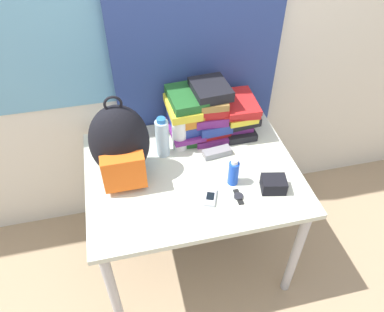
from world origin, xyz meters
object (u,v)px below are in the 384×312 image
object	(u,v)px
book_stack_right	(237,114)
sports_bottle	(180,131)
camera_pouch	(274,184)
cell_phone	(210,197)
book_stack_center	(210,111)
book_stack_left	(185,116)
water_bottle	(162,138)
backpack	(120,145)
wristwatch	(239,197)
sunscreen_bottle	(233,172)
sunglasses_case	(217,152)

from	to	relation	value
book_stack_right	sports_bottle	xyz separation A→B (m)	(-0.34, -0.08, 0.01)
sports_bottle	camera_pouch	xyz separation A→B (m)	(0.38, -0.41, -0.08)
cell_phone	camera_pouch	world-z (taller)	camera_pouch
book_stack_center	sports_bottle	distance (m)	0.21
book_stack_left	sports_bottle	size ratio (longest dim) A/B	1.14
book_stack_center	water_bottle	xyz separation A→B (m)	(-0.28, -0.11, -0.04)
book_stack_center	backpack	bearing A→B (deg)	-156.72
water_bottle	wristwatch	xyz separation A→B (m)	(0.30, -0.39, -0.11)
book_stack_left	camera_pouch	world-z (taller)	book_stack_left
wristwatch	camera_pouch	bearing A→B (deg)	3.76
backpack	book_stack_center	distance (m)	0.55
book_stack_left	water_bottle	bearing A→B (deg)	-142.76
camera_pouch	wristwatch	bearing A→B (deg)	-176.24
sports_bottle	cell_phone	world-z (taller)	sports_bottle
wristwatch	book_stack_left	bearing A→B (deg)	106.64
sunscreen_bottle	cell_phone	world-z (taller)	sunscreen_bottle
backpack	book_stack_center	bearing A→B (deg)	23.28
cell_phone	sports_bottle	bearing A→B (deg)	99.44
sports_bottle	wristwatch	size ratio (longest dim) A/B	2.50
backpack	book_stack_center	xyz separation A→B (m)	(0.50, 0.22, -0.04)
sports_bottle	camera_pouch	bearing A→B (deg)	-47.13
book_stack_center	sports_bottle	bearing A→B (deg)	-157.11
book_stack_left	cell_phone	xyz separation A→B (m)	(0.02, -0.47, -0.14)
sunglasses_case	sunscreen_bottle	bearing A→B (deg)	-84.54
book_stack_center	water_bottle	bearing A→B (deg)	-158.82
book_stack_center	sunscreen_bottle	size ratio (longest dim) A/B	2.08
book_stack_left	wristwatch	world-z (taller)	book_stack_left
book_stack_center	cell_phone	xyz separation A→B (m)	(-0.12, -0.47, -0.15)
camera_pouch	wristwatch	xyz separation A→B (m)	(-0.18, -0.01, -0.03)
sports_bottle	cell_phone	xyz separation A→B (m)	(0.07, -0.39, -0.11)
cell_phone	sunglasses_case	distance (m)	0.31
book_stack_left	sunglasses_case	bearing A→B (deg)	-55.26
book_stack_left	book_stack_right	xyz separation A→B (m)	(0.29, 0.00, -0.04)
water_bottle	book_stack_left	bearing A→B (deg)	37.24
backpack	sports_bottle	xyz separation A→B (m)	(0.31, 0.14, -0.08)
book_stack_right	wristwatch	bearing A→B (deg)	-106.25
book_stack_right	camera_pouch	size ratio (longest dim) A/B	2.10
water_bottle	backpack	bearing A→B (deg)	-154.06
cell_phone	book_stack_left	bearing A→B (deg)	91.92
sunglasses_case	backpack	bearing A→B (deg)	-176.53
backpack	sports_bottle	size ratio (longest dim) A/B	1.88
cell_phone	water_bottle	bearing A→B (deg)	114.21
sports_bottle	cell_phone	bearing A→B (deg)	-80.56
wristwatch	backpack	bearing A→B (deg)	151.30
sunglasses_case	wristwatch	bearing A→B (deg)	-86.51
backpack	camera_pouch	distance (m)	0.76
backpack	book_stack_right	bearing A→B (deg)	18.43
book_stack_left	sunscreen_bottle	world-z (taller)	book_stack_left
cell_phone	sunscreen_bottle	bearing A→B (deg)	29.27
wristwatch	sunscreen_bottle	bearing A→B (deg)	89.23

